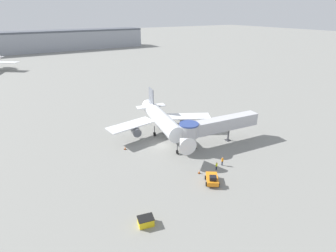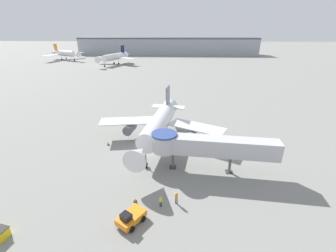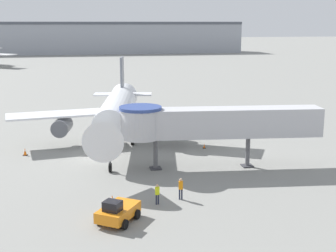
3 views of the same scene
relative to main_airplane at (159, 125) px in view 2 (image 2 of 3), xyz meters
name	(u,v)px [view 2 (image 2 of 3)]	position (x,y,z in m)	size (l,w,h in m)	color
ground_plane	(145,151)	(-2.33, -3.30, -4.16)	(800.00, 800.00, 0.00)	gray
main_airplane	(159,125)	(0.00, 0.00, 0.00)	(26.11, 25.57, 9.84)	silver
jet_bridge	(205,145)	(8.07, -8.96, 0.43)	(19.87, 5.07, 6.28)	#B7B7BC
pushback_tug_orange	(131,217)	(-1.69, -20.42, -3.36)	(3.60, 4.01, 1.86)	orange
traffic_cone_port_wing	(108,143)	(-10.19, -1.08, -3.77)	(0.50, 0.50, 0.82)	black
traffic_cone_near_nose	(135,199)	(-1.83, -16.86, -3.80)	(0.46, 0.46, 0.76)	black
traffic_cone_starboard_wing	(208,148)	(9.78, -1.83, -3.88)	(0.35, 0.35, 0.59)	black
ground_crew_marshaller	(161,201)	(1.69, -17.61, -3.19)	(0.35, 0.23, 1.68)	#1E2338
ground_crew_wing_walker	(176,197)	(3.74, -16.94, -3.12)	(0.38, 0.26, 1.81)	#1E2338
background_jet_navy_tail	(114,57)	(-37.87, 107.48, 0.72)	(27.64, 29.89, 11.16)	white
background_jet_orange_tail	(65,53)	(-80.62, 128.94, 0.69)	(27.82, 29.66, 11.08)	white
terminal_building	(168,46)	(-6.32, 171.70, 3.09)	(156.38, 19.00, 14.48)	#999EA8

